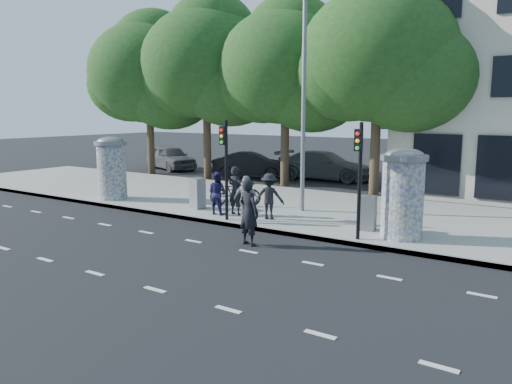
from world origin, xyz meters
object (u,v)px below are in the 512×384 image
Objects in this scene: man_road at (249,212)px; cabinet_left at (197,193)px; cabinet_right at (367,213)px; car_right at (325,165)px; traffic_pole_near at (225,160)px; ped_c at (217,193)px; ped_d at (269,196)px; ped_e at (246,199)px; ad_column_left at (112,166)px; street_lamp at (303,85)px; ad_column_right at (403,191)px; traffic_pole_far at (359,169)px; ped_b at (236,191)px; bicycle at (235,192)px; car_left at (171,158)px; car_mid at (251,165)px.

man_road reaches higher than cabinet_left.
cabinet_right is 12.97m from car_right.
traffic_pole_near reaches higher than man_road.
ped_c is 0.80× the size of man_road.
cabinet_right is (5.46, 0.64, -0.23)m from ped_c.
ped_d is 0.97m from ped_e.
ped_c is 3.91m from man_road.
car_right is at bearing 114.25° from cabinet_right.
ad_column_left is 1.37× the size of man_road.
ad_column_left is 9.18m from man_road.
traffic_pole_near is 0.42× the size of street_lamp.
ad_column_left is 5.78m from ped_c.
ad_column_right is 6.69m from ped_c.
cabinet_left reaches higher than cabinet_right.
traffic_pole_far reaches higher than ped_b.
cabinet_left is (-1.91, 0.12, -0.29)m from ped_b.
man_road reaches higher than bicycle.
car_right reaches higher than car_left.
street_lamp is at bearing -159.88° from car_mid.
traffic_pole_far is 3.09× the size of cabinet_right.
bicycle is (-1.28, 2.31, -1.54)m from traffic_pole_near.
ad_column_left is at bearing -2.02° from ped_c.
car_left is (-12.19, 10.51, -0.14)m from ped_c.
ad_column_right reaches higher than car_left.
cabinet_left is at bearing 178.73° from car_mid.
car_left reaches higher than bicycle.
cabinet_right is 0.24× the size of car_mid.
bicycle is (-2.44, 1.34, -0.26)m from ped_d.
ped_d is (1.16, 0.97, -1.28)m from traffic_pole_near.
ped_e is at bearing -170.56° from car_mid.
man_road is (8.81, -2.51, -0.57)m from ad_column_left.
traffic_pole_far reaches higher than ad_column_left.
ped_c is (-5.66, 0.62, -1.30)m from traffic_pole_far.
street_lamp is at bearing 63.77° from traffic_pole_near.
street_lamp reaches higher than traffic_pole_far.
ped_e is 0.35× the size of car_mid.
car_left is at bearing 150.16° from street_lamp.
traffic_pole_far reaches higher than ped_e.
cabinet_right is at bearing -174.51° from ped_c.
ped_e reaches higher than car_mid.
bicycle is 0.45× the size of car_mid.
cabinet_right is at bearing -98.25° from car_left.
traffic_pole_far is 2.14× the size of ped_e.
man_road is at bearing -109.33° from car_left.
traffic_pole_near is 0.73× the size of car_left.
man_road is 14.77m from car_right.
man_road is (1.38, -1.86, 0.03)m from ped_e.
ad_column_left is 9.98m from car_mid.
ped_c is (-0.61, -0.30, -0.10)m from ped_b.
car_mid is at bearing -44.00° from man_road.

